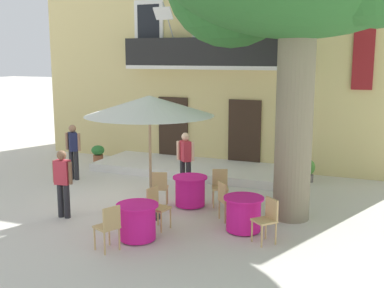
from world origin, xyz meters
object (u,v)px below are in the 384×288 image
(cafe_table_near_tree, at_px, (190,191))
(pedestrian_mid_plaza, at_px, (73,149))
(cafe_table_front, at_px, (243,214))
(cafe_table_middle, at_px, (138,221))
(ground_planter_right, at_px, (309,170))
(pedestrian_near_entrance, at_px, (185,158))
(cafe_chair_middle_0, at_px, (157,205))
(cafe_chair_front_0, at_px, (267,217))
(cafe_chair_near_tree_0, at_px, (160,186))
(cafe_umbrella, at_px, (149,106))
(pedestrian_by_tree, at_px, (63,180))
(cafe_chair_front_1, at_px, (226,198))
(cafe_chair_near_tree_1, at_px, (220,185))
(ground_planter_left, at_px, (98,153))
(cafe_chair_middle_1, at_px, (109,225))

(cafe_table_near_tree, distance_m, pedestrian_mid_plaza, 4.45)
(cafe_table_front, bearing_deg, cafe_table_middle, -144.56)
(ground_planter_right, xyz_separation_m, pedestrian_near_entrance, (-3.00, -2.34, 0.56))
(cafe_chair_middle_0, xyz_separation_m, ground_planter_right, (2.40, 5.28, -0.16))
(cafe_table_middle, distance_m, cafe_chair_front_0, 2.63)
(cafe_table_middle, relative_size, pedestrian_near_entrance, 0.52)
(pedestrian_near_entrance, bearing_deg, cafe_table_near_tree, -61.48)
(cafe_chair_near_tree_0, bearing_deg, cafe_umbrella, -77.02)
(pedestrian_near_entrance, bearing_deg, pedestrian_by_tree, -118.71)
(cafe_table_near_tree, distance_m, cafe_chair_front_1, 1.37)
(pedestrian_by_tree, bearing_deg, ground_planter_right, 49.24)
(pedestrian_near_entrance, bearing_deg, cafe_chair_near_tree_1, -32.69)
(cafe_chair_front_1, relative_size, pedestrian_near_entrance, 0.55)
(cafe_table_front, bearing_deg, cafe_umbrella, -179.32)
(cafe_chair_front_0, distance_m, cafe_chair_front_1, 1.50)
(cafe_chair_middle_0, bearing_deg, pedestrian_by_tree, -175.28)
(cafe_table_front, bearing_deg, ground_planter_right, 82.70)
(cafe_chair_middle_0, distance_m, cafe_table_front, 1.88)
(cafe_table_near_tree, relative_size, cafe_chair_near_tree_1, 0.95)
(cafe_chair_front_0, distance_m, ground_planter_left, 8.68)
(pedestrian_by_tree, bearing_deg, ground_planter_left, 115.96)
(cafe_umbrella, bearing_deg, cafe_table_front, 0.68)
(cafe_chair_front_0, bearing_deg, cafe_chair_near_tree_0, 157.63)
(cafe_table_near_tree, height_order, ground_planter_right, cafe_table_near_tree)
(cafe_chair_middle_1, xyz_separation_m, cafe_umbrella, (-0.15, 2.01, 2.08))
(cafe_chair_middle_1, xyz_separation_m, cafe_table_front, (2.06, 2.03, -0.14))
(cafe_table_middle, relative_size, pedestrian_by_tree, 0.54)
(cafe_chair_near_tree_1, distance_m, cafe_chair_front_1, 1.16)
(cafe_table_front, height_order, cafe_umbrella, cafe_umbrella)
(cafe_table_middle, bearing_deg, pedestrian_near_entrance, 98.53)
(cafe_table_near_tree, bearing_deg, cafe_chair_near_tree_1, 28.28)
(cafe_chair_front_0, bearing_deg, pedestrian_by_tree, -176.04)
(cafe_umbrella, distance_m, ground_planter_right, 5.96)
(ground_planter_left, bearing_deg, ground_planter_right, 2.77)
(cafe_chair_middle_1, height_order, ground_planter_right, cafe_chair_middle_1)
(cafe_chair_front_1, xyz_separation_m, pedestrian_near_entrance, (-1.83, 1.88, 0.40))
(cafe_table_near_tree, relative_size, ground_planter_left, 1.34)
(cafe_table_middle, distance_m, cafe_chair_middle_0, 0.77)
(cafe_chair_near_tree_0, height_order, pedestrian_mid_plaza, pedestrian_mid_plaza)
(pedestrian_by_tree, bearing_deg, cafe_table_near_tree, 39.17)
(ground_planter_right, bearing_deg, cafe_umbrella, -120.70)
(cafe_chair_middle_1, distance_m, pedestrian_by_tree, 2.44)
(cafe_chair_middle_0, height_order, ground_planter_right, cafe_chair_middle_0)
(cafe_chair_near_tree_1, xyz_separation_m, cafe_chair_middle_0, (-0.71, -2.10, 0.00))
(cafe_chair_near_tree_0, relative_size, ground_planter_left, 1.41)
(cafe_chair_middle_1, relative_size, cafe_chair_front_1, 1.00)
(cafe_chair_front_1, bearing_deg, cafe_chair_middle_0, -139.23)
(cafe_chair_near_tree_0, relative_size, pedestrian_mid_plaza, 0.54)
(cafe_chair_near_tree_1, relative_size, pedestrian_by_tree, 0.57)
(cafe_chair_near_tree_0, bearing_deg, pedestrian_mid_plaza, 158.78)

